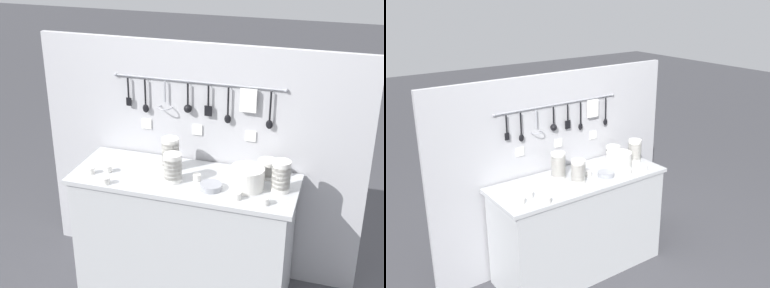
{
  "view_description": "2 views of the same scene",
  "coord_description": "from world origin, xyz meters",
  "views": [
    {
      "loc": [
        0.97,
        -2.87,
        2.42
      ],
      "look_at": [
        0.05,
        0.01,
        1.08
      ],
      "focal_mm": 50.0,
      "sensor_mm": 36.0,
      "label": 1
    },
    {
      "loc": [
        -1.94,
        -2.67,
        2.29
      ],
      "look_at": [
        -0.01,
        -0.01,
        1.14
      ],
      "focal_mm": 42.0,
      "sensor_mm": 36.0,
      "label": 2
    }
  ],
  "objects": [
    {
      "name": "ground_plane",
      "position": [
        0.0,
        0.0,
        0.0
      ],
      "size": [
        20.0,
        20.0,
        0.0
      ],
      "primitive_type": "plane",
      "color": "#424247"
    },
    {
      "name": "counter",
      "position": [
        0.0,
        0.0,
        0.42
      ],
      "size": [
        1.45,
        0.55,
        0.84
      ],
      "color": "#B7BABC",
      "rests_on": "ground"
    },
    {
      "name": "back_wall",
      "position": [
        0.0,
        0.31,
        0.83
      ],
      "size": [
        2.25,
        0.11,
        1.65
      ],
      "color": "#B2B2B7",
      "rests_on": "ground"
    },
    {
      "name": "bowl_stack_back_corner",
      "position": [
        -0.05,
        -0.07,
        0.94
      ],
      "size": [
        0.11,
        0.11,
        0.19
      ],
      "color": "silver",
      "rests_on": "counter"
    },
    {
      "name": "bowl_stack_wide_centre",
      "position": [
        0.61,
        0.01,
        0.94
      ],
      "size": [
        0.11,
        0.11,
        0.2
      ],
      "color": "silver",
      "rests_on": "counter"
    },
    {
      "name": "bowl_stack_tall_left",
      "position": [
        -0.13,
        0.1,
        0.95
      ],
      "size": [
        0.11,
        0.11,
        0.22
      ],
      "color": "silver",
      "rests_on": "counter"
    },
    {
      "name": "bowl_stack_short_front",
      "position": [
        0.5,
        0.17,
        0.9
      ],
      "size": [
        0.12,
        0.12,
        0.12
      ],
      "color": "silver",
      "rests_on": "counter"
    },
    {
      "name": "plate_stack",
      "position": [
        0.41,
        -0.02,
        0.91
      ],
      "size": [
        0.21,
        0.21,
        0.14
      ],
      "color": "silver",
      "rests_on": "counter"
    },
    {
      "name": "steel_mixing_bowl",
      "position": [
        0.21,
        -0.1,
        0.86
      ],
      "size": [
        0.14,
        0.14,
        0.04
      ],
      "color": "#93969E",
      "rests_on": "counter"
    },
    {
      "name": "cup_front_right",
      "position": [
        -0.5,
        -0.08,
        0.87
      ],
      "size": [
        0.05,
        0.05,
        0.04
      ],
      "color": "silver",
      "rests_on": "counter"
    },
    {
      "name": "cup_mid_row",
      "position": [
        -0.59,
        -0.13,
        0.87
      ],
      "size": [
        0.05,
        0.05,
        0.04
      ],
      "color": "silver",
      "rests_on": "counter"
    },
    {
      "name": "cup_edge_near",
      "position": [
        0.38,
        -0.17,
        0.87
      ],
      "size": [
        0.05,
        0.05,
        0.04
      ],
      "color": "silver",
      "rests_on": "counter"
    },
    {
      "name": "cup_edge_far",
      "position": [
        0.55,
        -0.18,
        0.87
      ],
      "size": [
        0.05,
        0.05,
        0.04
      ],
      "color": "silver",
      "rests_on": "counter"
    },
    {
      "name": "cup_beside_plates",
      "position": [
        0.09,
        -0.01,
        0.87
      ],
      "size": [
        0.05,
        0.05,
        0.04
      ],
      "color": "silver",
      "rests_on": "counter"
    },
    {
      "name": "cup_by_caddy",
      "position": [
        -0.44,
        -0.23,
        0.87
      ],
      "size": [
        0.05,
        0.05,
        0.04
      ],
      "color": "silver",
      "rests_on": "counter"
    }
  ]
}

